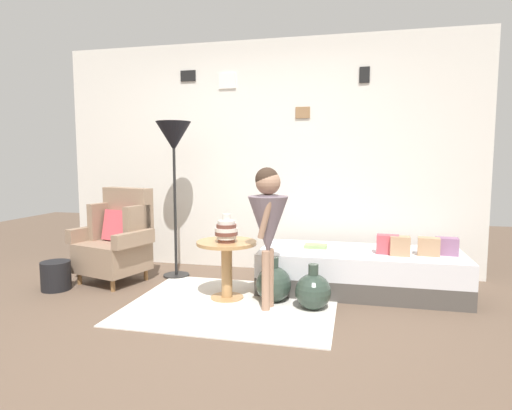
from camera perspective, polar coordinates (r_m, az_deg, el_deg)
ground_plane at (r=3.34m, az=-6.47°, el=-16.33°), size 12.00×12.00×0.00m
gallery_wall at (r=4.97m, az=0.94°, el=6.43°), size 4.80×0.12×2.60m
rug at (r=3.88m, az=-3.08°, el=-13.01°), size 1.78×1.46×0.01m
armchair at (r=4.73m, az=-17.92°, el=-4.37°), size 0.86×0.74×0.97m
daybed at (r=4.31m, az=13.58°, el=-8.50°), size 1.90×0.81×0.40m
pillow_head at (r=4.32m, az=23.98°, el=-5.03°), size 0.20×0.14×0.16m
pillow_mid at (r=4.23m, az=21.93°, el=-5.13°), size 0.20×0.14×0.16m
pillow_back at (r=4.14m, az=18.55°, el=-5.16°), size 0.18×0.12×0.18m
pillow_extra at (r=4.18m, az=17.07°, el=-5.01°), size 0.21×0.13×0.18m
side_table at (r=3.94m, az=-3.91°, el=-7.02°), size 0.54×0.54×0.54m
vase_striped at (r=3.84m, az=-3.95°, el=-3.41°), size 0.20×0.20×0.26m
floor_lamp at (r=4.67m, az=-10.86°, el=8.04°), size 0.37×0.37×1.67m
person_child at (r=3.59m, az=1.59°, el=-1.82°), size 0.34×0.34×1.21m
book_on_daybed at (r=4.32m, az=7.94°, el=-5.42°), size 0.22×0.16×0.03m
demijohn_near at (r=3.91m, az=2.33°, el=-10.40°), size 0.32×0.32×0.41m
demijohn_far at (r=3.75m, az=7.58°, el=-11.27°), size 0.31×0.31×0.39m
magazine_basket at (r=4.68m, az=-25.01°, el=-8.49°), size 0.28×0.28×0.28m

